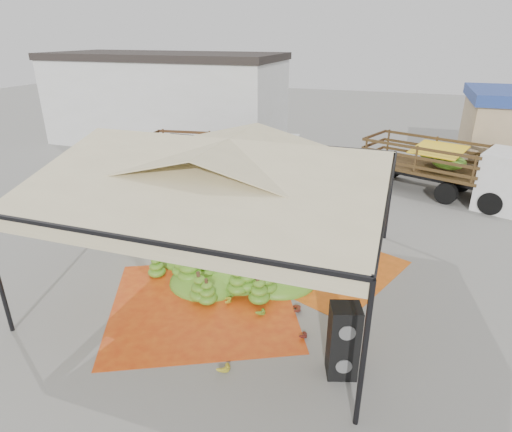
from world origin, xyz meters
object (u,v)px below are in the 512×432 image
(banana_heap, at_px, (233,251))
(vendor, at_px, (268,191))
(speaker_stack, at_px, (343,341))
(truck_left, at_px, (227,156))
(truck_right, at_px, (451,164))

(banana_heap, distance_m, vendor, 4.59)
(banana_heap, bearing_deg, speaker_stack, -41.53)
(speaker_stack, bearing_deg, banana_heap, 120.91)
(speaker_stack, bearing_deg, truck_left, 106.07)
(vendor, xyz_separation_m, truck_left, (-2.64, 2.23, 0.56))
(truck_left, bearing_deg, vendor, -48.10)
(banana_heap, bearing_deg, truck_right, 54.05)
(banana_heap, distance_m, truck_right, 10.86)
(banana_heap, distance_m, speaker_stack, 4.91)
(truck_left, relative_size, truck_right, 1.00)
(vendor, bearing_deg, speaker_stack, 106.37)
(speaker_stack, distance_m, vendor, 8.80)
(truck_right, bearing_deg, truck_left, -146.34)
(banana_heap, relative_size, truck_right, 0.78)
(speaker_stack, bearing_deg, vendor, 99.80)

